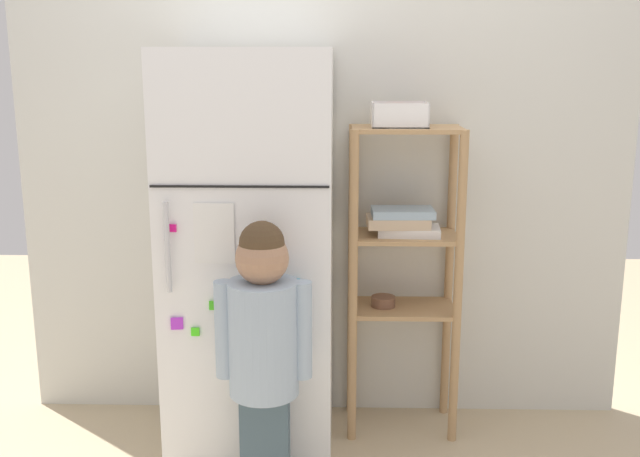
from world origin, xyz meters
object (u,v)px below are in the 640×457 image
Objects in this scene: pantry_shelf_unit at (403,248)px; child_standing at (264,337)px; refrigerator at (252,257)px; fruit_bin at (400,117)px.

child_standing is at bearing -131.87° from pantry_shelf_unit.
refrigerator is 0.47m from child_standing.
fruit_bin is (0.50, 0.58, 0.71)m from child_standing.
refrigerator reaches higher than pantry_shelf_unit.
child_standing is 0.80m from pantry_shelf_unit.
pantry_shelf_unit is 5.88× the size of fruit_bin.
child_standing is (0.09, -0.43, -0.17)m from refrigerator.
refrigerator is 7.24× the size of fruit_bin.
fruit_bin reaches higher than child_standing.
fruit_bin is (0.59, 0.15, 0.54)m from refrigerator.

